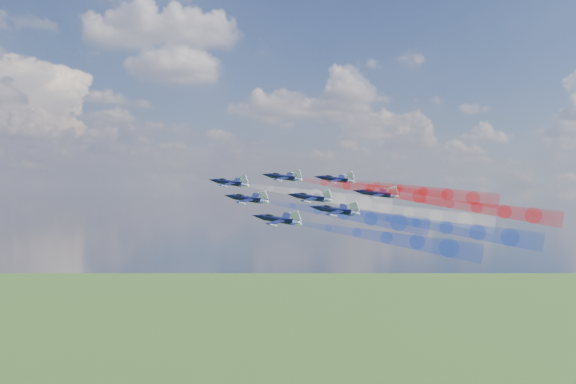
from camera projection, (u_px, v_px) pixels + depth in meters
name	position (u px, v px, depth m)	size (l,w,h in m)	color
jet_lead	(230.00, 183.00, 165.24)	(9.86, 12.32, 3.29)	black
trail_lead	(316.00, 195.00, 155.47)	(4.11, 37.61, 4.11)	white
jet_inner_left	(248.00, 199.00, 150.42)	(9.86, 12.32, 3.29)	black
trail_inner_left	(344.00, 214.00, 140.66)	(4.11, 37.61, 4.11)	blue
jet_inner_right	(283.00, 177.00, 169.35)	(9.86, 12.32, 3.29)	black
trail_inner_right	(370.00, 189.00, 159.58)	(4.11, 37.61, 4.11)	red
jet_outer_left	(279.00, 220.00, 137.64)	(9.86, 12.32, 3.29)	black
trail_outer_left	(386.00, 238.00, 127.87)	(4.11, 37.61, 4.11)	blue
jet_center_third	(311.00, 198.00, 154.02)	(9.86, 12.32, 3.29)	black
trail_center_third	(409.00, 212.00, 144.26)	(4.11, 37.61, 4.11)	white
jet_outer_right	(336.00, 179.00, 174.02)	(9.86, 12.32, 3.29)	black
trail_outer_right	(423.00, 191.00, 164.25)	(4.11, 37.61, 4.11)	red
jet_rear_left	(336.00, 210.00, 140.27)	(9.86, 12.32, 3.29)	black
trail_rear_left	(446.00, 227.00, 130.51)	(4.11, 37.61, 4.11)	blue
jet_rear_right	(377.00, 194.00, 158.18)	(9.86, 12.32, 3.29)	black
trail_rear_right	(477.00, 208.00, 148.42)	(4.11, 37.61, 4.11)	red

